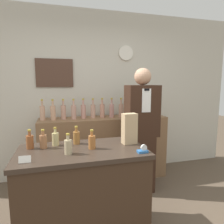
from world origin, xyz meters
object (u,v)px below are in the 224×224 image
at_px(shopkeeper, 142,132).
at_px(paper_bag, 129,129).
at_px(potted_plant, 143,105).
at_px(tape_dispenser, 143,150).

relative_size(shopkeeper, paper_bag, 5.61).
bearing_deg(potted_plant, tape_dispenser, -113.75).
bearing_deg(tape_dispenser, paper_bag, 94.78).
distance_m(potted_plant, paper_bag, 1.30).
bearing_deg(tape_dispenser, shopkeeper, 67.06).
xyz_separation_m(potted_plant, paper_bag, (-0.64, -1.12, -0.11)).
relative_size(shopkeeper, tape_dispenser, 19.35).
bearing_deg(paper_bag, shopkeeper, 57.05).
height_order(paper_bag, tape_dispenser, paper_bag).
distance_m(shopkeeper, paper_bag, 0.80).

